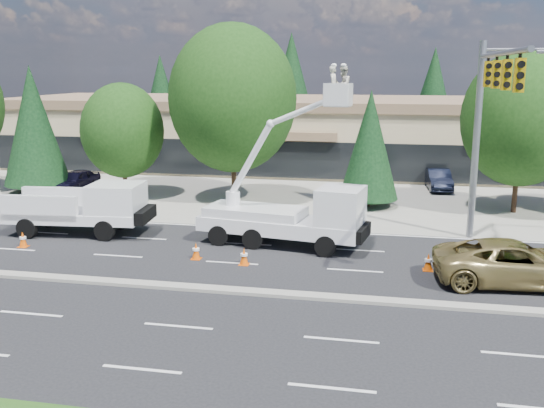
% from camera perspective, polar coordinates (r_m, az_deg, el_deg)
% --- Properties ---
extents(ground, '(140.00, 140.00, 0.00)m').
position_cam_1_polar(ground, '(22.01, -5.96, -8.08)').
color(ground, black).
rests_on(ground, ground).
extents(concrete_apron, '(140.00, 22.00, 0.01)m').
position_cam_1_polar(concrete_apron, '(40.88, 2.27, 1.60)').
color(concrete_apron, gray).
rests_on(concrete_apron, ground).
extents(road_median, '(120.00, 0.55, 0.12)m').
position_cam_1_polar(road_median, '(21.99, -5.96, -7.93)').
color(road_median, gray).
rests_on(road_median, ground).
extents(strip_mall, '(50.40, 15.40, 5.50)m').
position_cam_1_polar(strip_mall, '(50.26, 4.08, 6.86)').
color(strip_mall, '#C4B586').
rests_on(strip_mall, ground).
extents(tree_front_b, '(4.08, 4.08, 8.04)m').
position_cam_1_polar(tree_front_b, '(41.31, -21.53, 6.89)').
color(tree_front_b, '#332114').
rests_on(tree_front_b, ground).
extents(tree_front_c, '(5.05, 5.05, 7.01)m').
position_cam_1_polar(tree_front_c, '(38.44, -13.89, 6.73)').
color(tree_front_c, '#332114').
rests_on(tree_front_c, ground).
extents(tree_front_d, '(7.52, 7.52, 10.43)m').
position_cam_1_polar(tree_front_d, '(35.90, -3.72, 9.88)').
color(tree_front_d, '#332114').
rests_on(tree_front_d, ground).
extents(tree_front_e, '(3.38, 3.38, 6.67)m').
position_cam_1_polar(tree_front_e, '(34.93, 9.19, 5.52)').
color(tree_front_e, '#332114').
rests_on(tree_front_e, ground).
extents(tree_front_f, '(6.37, 6.37, 8.84)m').
position_cam_1_polar(tree_front_f, '(35.42, 22.43, 7.44)').
color(tree_front_f, '#332114').
rests_on(tree_front_f, ground).
extents(tree_back_a, '(4.74, 4.74, 9.35)m').
position_cam_1_polar(tree_back_a, '(66.30, -10.38, 9.93)').
color(tree_back_a, '#332114').
rests_on(tree_back_a, ground).
extents(tree_back_b, '(5.81, 5.81, 11.46)m').
position_cam_1_polar(tree_back_b, '(62.53, 1.83, 11.03)').
color(tree_back_b, '#332114').
rests_on(tree_back_b, ground).
extents(tree_back_c, '(5.04, 5.04, 9.94)m').
position_cam_1_polar(tree_back_c, '(61.83, 14.93, 9.85)').
color(tree_back_c, '#332114').
rests_on(tree_back_c, ground).
extents(signal_mast, '(2.76, 10.16, 9.00)m').
position_cam_1_polar(signal_mast, '(27.04, 19.53, 8.27)').
color(signal_mast, gray).
rests_on(signal_mast, ground).
extents(utility_pickup, '(6.64, 2.98, 2.48)m').
position_cam_1_polar(utility_pickup, '(30.31, -17.15, -0.83)').
color(utility_pickup, white).
rests_on(utility_pickup, ground).
extents(bucket_truck, '(7.76, 3.35, 7.99)m').
position_cam_1_polar(bucket_truck, '(26.73, 2.33, -0.43)').
color(bucket_truck, white).
rests_on(bucket_truck, ground).
extents(traffic_cone_a, '(0.40, 0.40, 0.70)m').
position_cam_1_polar(traffic_cone_a, '(29.18, -22.40, -3.11)').
color(traffic_cone_a, '#E45307').
rests_on(traffic_cone_a, ground).
extents(traffic_cone_b, '(0.40, 0.40, 0.70)m').
position_cam_1_polar(traffic_cone_b, '(25.48, -7.16, -4.43)').
color(traffic_cone_b, '#E45307').
rests_on(traffic_cone_b, ground).
extents(traffic_cone_c, '(0.40, 0.40, 0.70)m').
position_cam_1_polar(traffic_cone_c, '(24.59, -2.65, -4.97)').
color(traffic_cone_c, '#E45307').
rests_on(traffic_cone_c, ground).
extents(traffic_cone_d, '(0.40, 0.40, 0.70)m').
position_cam_1_polar(traffic_cone_d, '(24.65, 14.49, -5.32)').
color(traffic_cone_d, '#E45307').
rests_on(traffic_cone_d, ground).
extents(minivan, '(6.03, 3.13, 1.62)m').
position_cam_1_polar(minivan, '(23.95, 21.92, -5.18)').
color(minivan, '#988449').
rests_on(minivan, ground).
extents(parked_car_west, '(1.98, 4.17, 1.38)m').
position_cam_1_polar(parked_car_west, '(41.55, -17.99, 2.13)').
color(parked_car_west, black).
rests_on(parked_car_west, ground).
extents(parked_car_east, '(1.72, 4.18, 1.35)m').
position_cam_1_polar(parked_car_east, '(41.39, 15.40, 2.23)').
color(parked_car_east, black).
rests_on(parked_car_east, ground).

